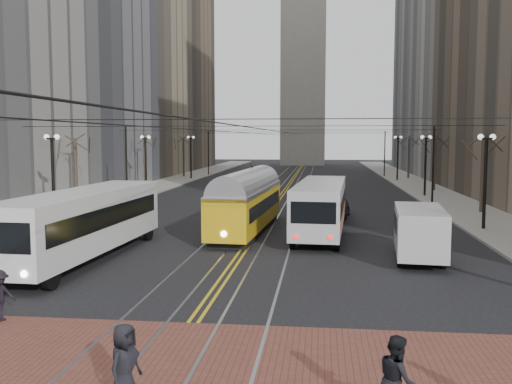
% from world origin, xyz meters
% --- Properties ---
extents(ground, '(260.00, 260.00, 0.00)m').
position_xyz_m(ground, '(0.00, 0.00, 0.00)').
color(ground, black).
rests_on(ground, ground).
extents(sidewalk_left, '(5.00, 140.00, 0.15)m').
position_xyz_m(sidewalk_left, '(-15.00, 45.00, 0.07)').
color(sidewalk_left, gray).
rests_on(sidewalk_left, ground).
extents(sidewalk_right, '(5.00, 140.00, 0.15)m').
position_xyz_m(sidewalk_right, '(15.00, 45.00, 0.07)').
color(sidewalk_right, gray).
rests_on(sidewalk_right, ground).
extents(crosswalk_band, '(25.00, 6.00, 0.01)m').
position_xyz_m(crosswalk_band, '(0.00, -4.00, 0.01)').
color(crosswalk_band, brown).
rests_on(crosswalk_band, ground).
extents(streetcar_rails, '(4.80, 130.00, 0.02)m').
position_xyz_m(streetcar_rails, '(0.00, 45.00, 0.00)').
color(streetcar_rails, gray).
rests_on(streetcar_rails, ground).
extents(centre_lines, '(0.42, 130.00, 0.01)m').
position_xyz_m(centre_lines, '(0.00, 45.00, 0.01)').
color(centre_lines, gold).
rests_on(centre_lines, ground).
extents(building_left_mid, '(16.00, 20.00, 34.00)m').
position_xyz_m(building_left_mid, '(-25.50, 46.00, 17.00)').
color(building_left_mid, slate).
rests_on(building_left_mid, ground).
extents(building_left_midfar, '(20.00, 20.00, 52.00)m').
position_xyz_m(building_left_midfar, '(-27.50, 66.00, 26.00)').
color(building_left_midfar, gray).
rests_on(building_left_midfar, ground).
extents(building_left_far, '(16.00, 20.00, 40.00)m').
position_xyz_m(building_left_far, '(-25.50, 86.00, 20.00)').
color(building_left_far, brown).
rests_on(building_left_far, ground).
extents(building_right_far, '(16.00, 20.00, 40.00)m').
position_xyz_m(building_right_far, '(25.50, 86.00, 20.00)').
color(building_right_far, slate).
rests_on(building_right_far, ground).
extents(lamp_posts, '(27.60, 57.20, 5.60)m').
position_xyz_m(lamp_posts, '(-0.00, 28.75, 2.80)').
color(lamp_posts, black).
rests_on(lamp_posts, ground).
extents(street_trees, '(31.68, 53.28, 5.60)m').
position_xyz_m(street_trees, '(0.00, 35.25, 2.80)').
color(street_trees, '#382D23').
rests_on(street_trees, ground).
extents(trolley_wires, '(25.96, 120.00, 6.60)m').
position_xyz_m(trolley_wires, '(0.00, 34.83, 3.77)').
color(trolley_wires, black).
rests_on(trolley_wires, ground).
extents(transit_bus, '(3.27, 12.96, 3.21)m').
position_xyz_m(transit_bus, '(-7.04, 7.40, 1.61)').
color(transit_bus, silver).
rests_on(transit_bus, ground).
extents(streetcar, '(3.04, 12.47, 2.91)m').
position_xyz_m(streetcar, '(-0.54, 16.08, 1.46)').
color(streetcar, gold).
rests_on(streetcar, ground).
extents(rear_bus, '(3.27, 11.89, 3.07)m').
position_xyz_m(rear_bus, '(3.86, 15.60, 1.53)').
color(rear_bus, '#B9B9B9').
rests_on(rear_bus, ground).
extents(cargo_van, '(2.62, 5.66, 2.43)m').
position_xyz_m(cargo_van, '(8.39, 8.99, 1.21)').
color(cargo_van, '#BABABA').
rests_on(cargo_van, ground).
extents(sedan_grey, '(2.19, 4.37, 1.43)m').
position_xyz_m(sedan_grey, '(4.98, 23.26, 0.71)').
color(sedan_grey, '#3E4046').
rests_on(sedan_grey, ground).
extents(sedan_silver, '(1.84, 4.41, 1.42)m').
position_xyz_m(sedan_silver, '(4.00, 40.38, 0.71)').
color(sedan_silver, '#97999E').
rests_on(sedan_silver, ground).
extents(pedestrian_a, '(0.80, 1.00, 1.79)m').
position_xyz_m(pedestrian_a, '(-0.19, -6.50, 0.91)').
color(pedestrian_a, black).
rests_on(pedestrian_a, crosswalk_band).
extents(pedestrian_c, '(0.80, 0.95, 1.77)m').
position_xyz_m(pedestrian_c, '(5.40, -6.50, 0.90)').
color(pedestrian_c, black).
rests_on(pedestrian_c, crosswalk_band).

